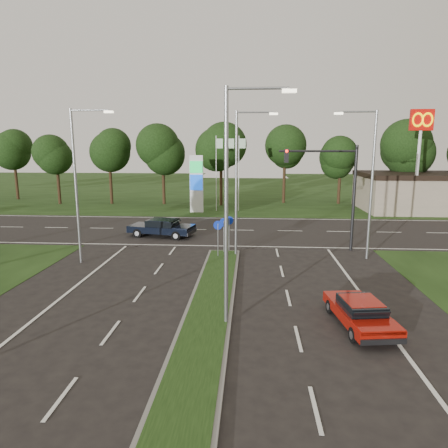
{
  "coord_description": "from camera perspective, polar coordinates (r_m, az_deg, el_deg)",
  "views": [
    {
      "loc": [
        1.7,
        -8.64,
        6.9
      ],
      "look_at": [
        0.08,
        15.42,
        2.2
      ],
      "focal_mm": 32.0,
      "sensor_mm": 36.0,
      "label": 1
    }
  ],
  "objects": [
    {
      "name": "commercial_building",
      "position": [
        49.28,
        28.23,
        4.02
      ],
      "size": [
        16.0,
        9.0,
        4.0
      ],
      "primitive_type": "cube",
      "color": "gray",
      "rests_on": "ground"
    },
    {
      "name": "cross_road",
      "position": [
        33.41,
        0.85,
        -0.89
      ],
      "size": [
        160.0,
        12.0,
        0.02
      ],
      "primitive_type": "cube",
      "color": "black",
      "rests_on": "ground"
    },
    {
      "name": "streetlight_median_near",
      "position": [
        14.77,
        1.1,
        3.94
      ],
      "size": [
        2.53,
        0.22,
        9.0
      ],
      "color": "gray",
      "rests_on": "ground"
    },
    {
      "name": "treeline_far",
      "position": [
        48.6,
        2.0,
        10.94
      ],
      "size": [
        6.0,
        6.0,
        9.9
      ],
      "color": "black",
      "rests_on": "ground"
    },
    {
      "name": "streetlight_median_far",
      "position": [
        24.72,
        2.23,
        6.79
      ],
      "size": [
        2.53,
        0.22,
        9.0
      ],
      "color": "gray",
      "rests_on": "ground"
    },
    {
      "name": "verge_far",
      "position": [
        64.04,
        2.32,
        4.84
      ],
      "size": [
        160.0,
        50.0,
        0.02
      ],
      "primitive_type": "cube",
      "color": "black",
      "rests_on": "ground"
    },
    {
      "name": "traffic_signal",
      "position": [
        27.29,
        15.52,
        5.9
      ],
      "size": [
        5.1,
        0.42,
        7.0
      ],
      "color": "black",
      "rests_on": "ground"
    },
    {
      "name": "red_sedan",
      "position": [
        16.7,
        18.88,
        -11.79
      ],
      "size": [
        2.17,
        4.21,
        1.11
      ],
      "rotation": [
        0.0,
        0.0,
        0.13
      ],
      "color": "#9B1108",
      "rests_on": "ground"
    },
    {
      "name": "median_signs",
      "position": [
        25.63,
        -0.04,
        -0.65
      ],
      "size": [
        1.16,
        1.76,
        2.38
      ],
      "color": "gray",
      "rests_on": "ground"
    },
    {
      "name": "gas_pylon",
      "position": [
        42.21,
        -3.65,
        5.97
      ],
      "size": [
        5.8,
        1.26,
        8.0
      ],
      "color": "silver",
      "rests_on": "ground"
    },
    {
      "name": "navy_sedan",
      "position": [
        31.33,
        -8.87,
        -0.46
      ],
      "size": [
        5.26,
        2.99,
        1.36
      ],
      "rotation": [
        0.0,
        0.0,
        1.37
      ],
      "color": "black",
      "rests_on": "ground"
    },
    {
      "name": "streetlight_left_far",
      "position": [
        24.82,
        -20.04,
        6.16
      ],
      "size": [
        2.53,
        0.22,
        9.0
      ],
      "color": "gray",
      "rests_on": "ground"
    },
    {
      "name": "median_kerb",
      "position": [
        14.48,
        -3.52,
        -17.2
      ],
      "size": [
        2.0,
        26.0,
        0.12
      ],
      "primitive_type": "cube",
      "color": "slate",
      "rests_on": "ground"
    },
    {
      "name": "mcdonalds_sign",
      "position": [
        43.78,
        26.26,
        11.34
      ],
      "size": [
        2.2,
        0.47,
        10.4
      ],
      "color": "silver",
      "rests_on": "ground"
    },
    {
      "name": "ground",
      "position": [
        11.19,
        -6.45,
        -27.13
      ],
      "size": [
        160.0,
        160.0,
        0.0
      ],
      "primitive_type": "plane",
      "color": "black",
      "rests_on": "ground"
    },
    {
      "name": "streetlight_right_far",
      "position": [
        25.71,
        19.99,
        6.3
      ],
      "size": [
        2.53,
        0.22,
        9.0
      ],
      "rotation": [
        0.0,
        0.0,
        3.14
      ],
      "color": "gray",
      "rests_on": "ground"
    }
  ]
}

